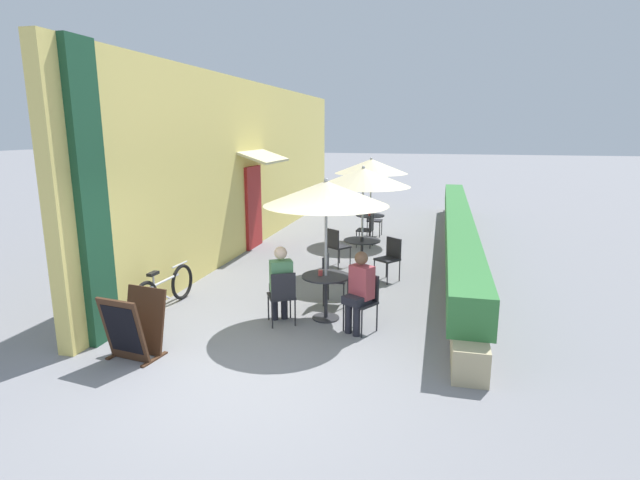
# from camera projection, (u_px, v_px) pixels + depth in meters

# --- Properties ---
(ground_plane) EXTENTS (120.00, 120.00, 0.00)m
(ground_plane) POSITION_uv_depth(u_px,v_px,m) (241.00, 378.00, 6.18)
(ground_plane) COLOR gray
(cafe_facade_wall) EXTENTS (0.98, 14.89, 4.20)m
(cafe_facade_wall) POSITION_uv_depth(u_px,v_px,m) (255.00, 165.00, 13.25)
(cafe_facade_wall) COLOR #E0CC6B
(cafe_facade_wall) RESTS_ON ground_plane
(planter_hedge) EXTENTS (0.60, 13.89, 1.01)m
(planter_hedge) POSITION_uv_depth(u_px,v_px,m) (458.00, 231.00, 12.40)
(planter_hedge) COLOR tan
(planter_hedge) RESTS_ON ground_plane
(patio_table_near) EXTENTS (0.78, 0.78, 0.73)m
(patio_table_near) POSITION_uv_depth(u_px,v_px,m) (326.00, 287.00, 8.01)
(patio_table_near) COLOR #28282D
(patio_table_near) RESTS_ON ground_plane
(patio_umbrella_near) EXTENTS (1.96, 1.96, 2.29)m
(patio_umbrella_near) POSITION_uv_depth(u_px,v_px,m) (326.00, 193.00, 7.68)
(patio_umbrella_near) COLOR #B7B7BC
(patio_umbrella_near) RESTS_ON ground_plane
(cafe_chair_near_left) EXTENTS (0.41, 0.41, 0.87)m
(cafe_chair_near_left) POSITION_uv_depth(u_px,v_px,m) (332.00, 275.00, 8.72)
(cafe_chair_near_left) COLOR #232328
(cafe_chair_near_left) RESTS_ON ground_plane
(cafe_chair_near_right) EXTENTS (0.54, 0.54, 0.87)m
(cafe_chair_near_right) POSITION_uv_depth(u_px,v_px,m) (282.00, 294.00, 7.75)
(cafe_chair_near_right) COLOR #232328
(cafe_chair_near_right) RESTS_ON ground_plane
(seated_patron_near_right) EXTENTS (0.47, 0.51, 1.25)m
(seated_patron_near_right) POSITION_uv_depth(u_px,v_px,m) (281.00, 281.00, 7.82)
(seated_patron_near_right) COLOR #23232D
(seated_patron_near_right) RESTS_ON ground_plane
(cafe_chair_near_back) EXTENTS (0.55, 0.55, 0.87)m
(cafe_chair_near_back) POSITION_uv_depth(u_px,v_px,m) (364.00, 298.00, 7.56)
(cafe_chair_near_back) COLOR #232328
(cafe_chair_near_back) RESTS_ON ground_plane
(seated_patron_near_back) EXTENTS (0.48, 0.51, 1.25)m
(seated_patron_near_back) POSITION_uv_depth(u_px,v_px,m) (359.00, 288.00, 7.45)
(seated_patron_near_back) COLOR #23232D
(seated_patron_near_back) RESTS_ON ground_plane
(coffee_cup_near) EXTENTS (0.07, 0.07, 0.09)m
(coffee_cup_near) POSITION_uv_depth(u_px,v_px,m) (320.00, 273.00, 7.96)
(coffee_cup_near) COLOR #B73D3D
(coffee_cup_near) RESTS_ON patio_table_near
(patio_table_mid) EXTENTS (0.78, 0.78, 0.73)m
(patio_table_mid) POSITION_uv_depth(u_px,v_px,m) (362.00, 249.00, 10.58)
(patio_table_mid) COLOR #28282D
(patio_table_mid) RESTS_ON ground_plane
(patio_umbrella_mid) EXTENTS (1.96, 1.96, 2.29)m
(patio_umbrella_mid) POSITION_uv_depth(u_px,v_px,m) (363.00, 177.00, 10.25)
(patio_umbrella_mid) COLOR #B7B7BC
(patio_umbrella_mid) RESTS_ON ground_plane
(cafe_chair_mid_left) EXTENTS (0.56, 0.56, 0.87)m
(cafe_chair_mid_left) POSITION_uv_depth(u_px,v_px,m) (390.00, 256.00, 10.08)
(cafe_chair_mid_left) COLOR #232328
(cafe_chair_mid_left) RESTS_ON ground_plane
(cafe_chair_mid_right) EXTENTS (0.56, 0.56, 0.87)m
(cafe_chair_mid_right) POSITION_uv_depth(u_px,v_px,m) (336.00, 244.00, 11.08)
(cafe_chair_mid_right) COLOR #232328
(cafe_chair_mid_right) RESTS_ON ground_plane
(coffee_cup_mid) EXTENTS (0.07, 0.07, 0.09)m
(coffee_cup_mid) POSITION_uv_depth(u_px,v_px,m) (362.00, 239.00, 10.39)
(coffee_cup_mid) COLOR #232328
(coffee_cup_mid) RESTS_ON patio_table_mid
(patio_table_far) EXTENTS (0.78, 0.78, 0.73)m
(patio_table_far) POSITION_uv_depth(u_px,v_px,m) (370.00, 222.00, 13.65)
(patio_table_far) COLOR #28282D
(patio_table_far) RESTS_ON ground_plane
(patio_umbrella_far) EXTENTS (1.96, 1.96, 2.29)m
(patio_umbrella_far) POSITION_uv_depth(u_px,v_px,m) (371.00, 166.00, 13.32)
(patio_umbrella_far) COLOR #B7B7BC
(patio_umbrella_far) RESTS_ON ground_plane
(cafe_chair_far_left) EXTENTS (0.42, 0.42, 0.87)m
(cafe_chair_far_left) POSITION_uv_depth(u_px,v_px,m) (368.00, 228.00, 12.95)
(cafe_chair_far_left) COLOR #232328
(cafe_chair_far_left) RESTS_ON ground_plane
(cafe_chair_far_right) EXTENTS (0.42, 0.42, 0.87)m
(cafe_chair_far_right) POSITION_uv_depth(u_px,v_px,m) (372.00, 218.00, 14.36)
(cafe_chair_far_right) COLOR #232328
(cafe_chair_far_right) RESTS_ON ground_plane
(coffee_cup_far) EXTENTS (0.07, 0.07, 0.09)m
(coffee_cup_far) POSITION_uv_depth(u_px,v_px,m) (370.00, 214.00, 13.49)
(coffee_cup_far) COLOR #B73D3D
(coffee_cup_far) RESTS_ON patio_table_far
(bicycle_leaning) EXTENTS (0.16, 1.70, 0.73)m
(bicycle_leaning) POSITION_uv_depth(u_px,v_px,m) (165.00, 290.00, 8.49)
(bicycle_leaning) COLOR black
(bicycle_leaning) RESTS_ON ground_plane
(menu_board) EXTENTS (0.72, 0.72, 0.90)m
(menu_board) POSITION_uv_depth(u_px,v_px,m) (134.00, 326.00, 6.67)
(menu_board) COLOR #422819
(menu_board) RESTS_ON ground_plane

